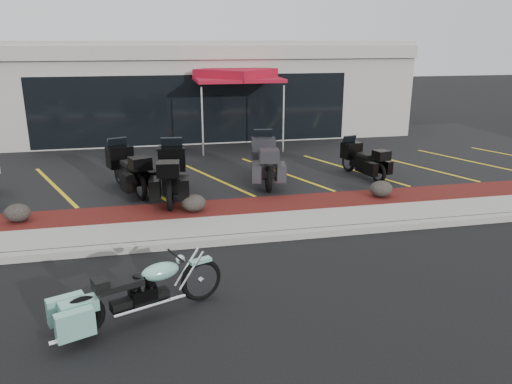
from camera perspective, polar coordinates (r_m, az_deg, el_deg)
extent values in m
plane|color=black|center=(9.67, -0.84, -7.79)|extent=(90.00, 90.00, 0.00)
cube|color=gray|center=(10.45, -1.82, -5.39)|extent=(24.00, 0.25, 0.15)
cube|color=gray|center=(11.09, -2.47, -4.04)|extent=(24.00, 1.20, 0.15)
cube|color=#3B100D|center=(12.20, -3.43, -2.03)|extent=(24.00, 1.20, 0.16)
cube|color=black|center=(17.36, -6.18, 3.67)|extent=(26.00, 9.60, 0.15)
cube|color=#ABA59B|center=(23.26, -8.04, 11.80)|extent=(18.00, 8.00, 4.00)
cube|color=black|center=(19.37, -7.06, 9.32)|extent=(12.00, 0.06, 2.60)
cube|color=#ABA59B|center=(19.18, -7.29, 15.53)|extent=(18.00, 0.30, 0.50)
ellipsoid|color=black|center=(12.32, -25.60, -2.16)|extent=(0.57, 0.48, 0.41)
ellipsoid|color=black|center=(11.86, -7.15, -1.25)|extent=(0.58, 0.48, 0.41)
ellipsoid|color=black|center=(13.26, 14.10, 0.36)|extent=(0.60, 0.50, 0.42)
cone|color=orange|center=(17.01, -9.26, 4.28)|extent=(0.38, 0.38, 0.44)
cylinder|color=silver|center=(17.49, -6.42, 7.97)|extent=(0.06, 0.06, 2.37)
cylinder|color=silver|center=(17.86, 2.97, 8.24)|extent=(0.06, 0.06, 2.37)
cylinder|color=silver|center=(20.35, -6.84, 9.23)|extent=(0.06, 0.06, 2.37)
cylinder|color=silver|center=(20.66, 1.29, 9.46)|extent=(0.06, 0.06, 2.37)
cube|color=maroon|center=(18.89, -2.30, 12.83)|extent=(3.25, 3.25, 0.12)
cube|color=maroon|center=(18.88, -2.31, 13.36)|extent=(3.20, 3.20, 0.36)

